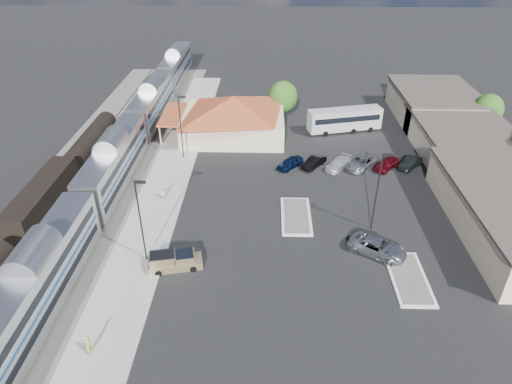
{
  "coord_description": "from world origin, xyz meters",
  "views": [
    {
      "loc": [
        0.71,
        -40.39,
        28.95
      ],
      "look_at": [
        -0.52,
        2.58,
        2.8
      ],
      "focal_mm": 32.0,
      "sensor_mm": 36.0,
      "label": 1
    }
  ],
  "objects_px": {
    "station_depot": "(233,116)",
    "coach_bus": "(345,119)",
    "pickup_truck": "(175,261)",
    "suv": "(377,247)"
  },
  "relations": [
    {
      "from": "suv",
      "to": "coach_bus",
      "type": "bearing_deg",
      "value": 30.76
    },
    {
      "from": "pickup_truck",
      "to": "coach_bus",
      "type": "height_order",
      "value": "coach_bus"
    },
    {
      "from": "station_depot",
      "to": "suv",
      "type": "bearing_deg",
      "value": -60.11
    },
    {
      "from": "station_depot",
      "to": "coach_bus",
      "type": "bearing_deg",
      "value": 6.19
    },
    {
      "from": "pickup_truck",
      "to": "station_depot",
      "type": "bearing_deg",
      "value": -18.74
    },
    {
      "from": "station_depot",
      "to": "suv",
      "type": "xyz_separation_m",
      "value": [
        16.3,
        -28.35,
        -2.33
      ]
    },
    {
      "from": "station_depot",
      "to": "suv",
      "type": "relative_size",
      "value": 3.2
    },
    {
      "from": "station_depot",
      "to": "suv",
      "type": "distance_m",
      "value": 32.78
    },
    {
      "from": "pickup_truck",
      "to": "coach_bus",
      "type": "xyz_separation_m",
      "value": [
        20.44,
        32.91,
        1.27
      ]
    },
    {
      "from": "pickup_truck",
      "to": "suv",
      "type": "xyz_separation_m",
      "value": [
        19.68,
        2.71,
        -0.04
      ]
    }
  ]
}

